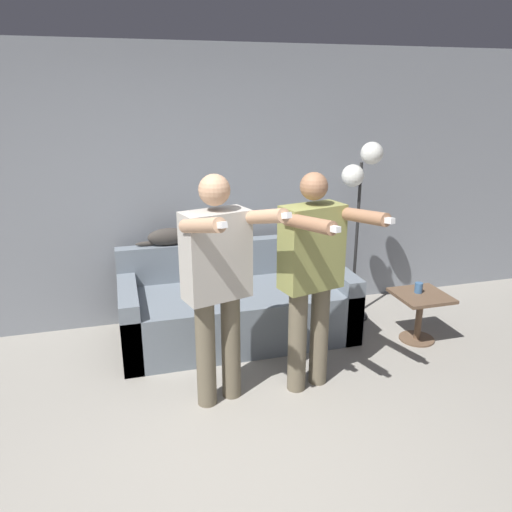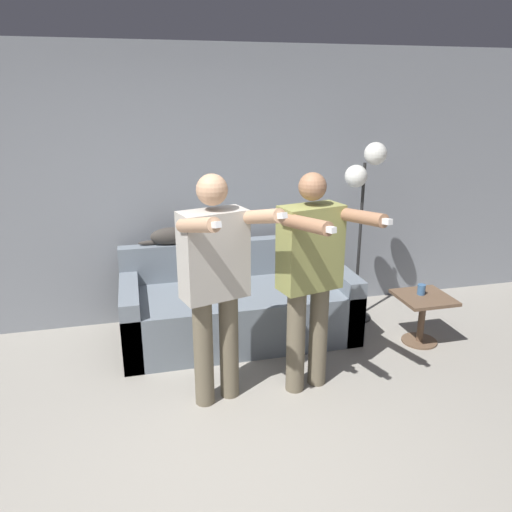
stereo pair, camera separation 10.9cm
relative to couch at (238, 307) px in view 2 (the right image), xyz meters
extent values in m
plane|color=gray|center=(-0.42, -1.89, -0.28)|extent=(16.00, 16.00, 0.00)
cube|color=gray|center=(-0.42, 0.58, 1.02)|extent=(10.00, 0.05, 2.60)
cube|color=slate|center=(0.00, -0.03, -0.05)|extent=(2.08, 0.93, 0.47)
cube|color=slate|center=(0.00, 0.36, 0.37)|extent=(2.08, 0.14, 0.35)
cube|color=slate|center=(-0.96, -0.03, 0.02)|extent=(0.16, 0.93, 0.61)
cube|color=slate|center=(0.96, -0.03, 0.02)|extent=(0.16, 0.93, 0.61)
cylinder|color=#6B604C|center=(-0.46, -0.98, 0.13)|extent=(0.14, 0.14, 0.82)
cylinder|color=#6B604C|center=(-0.26, -0.93, 0.13)|extent=(0.14, 0.14, 0.82)
cube|color=#B7B2A8|center=(-0.36, -0.96, 0.84)|extent=(0.49, 0.33, 0.61)
sphere|color=tan|center=(-0.36, -0.96, 1.29)|extent=(0.21, 0.21, 0.21)
cylinder|color=tan|center=(-0.50, -1.25, 1.13)|extent=(0.22, 0.51, 0.20)
cube|color=white|center=(-0.44, -1.48, 1.19)|extent=(0.07, 0.13, 0.06)
cylinder|color=tan|center=(-0.09, -1.13, 1.13)|extent=(0.22, 0.51, 0.20)
cube|color=white|center=(-0.02, -1.37, 1.19)|extent=(0.07, 0.13, 0.06)
cylinder|color=#6B604C|center=(0.23, -0.98, 0.13)|extent=(0.14, 0.14, 0.82)
cylinder|color=#6B604C|center=(0.43, -0.93, 0.13)|extent=(0.14, 0.14, 0.82)
cube|color=#8C8E4C|center=(0.33, -0.96, 0.84)|extent=(0.48, 0.32, 0.61)
sphere|color=#9E7051|center=(0.33, -0.96, 1.28)|extent=(0.19, 0.19, 0.19)
cylinder|color=#9E7051|center=(0.18, -1.25, 1.10)|extent=(0.20, 0.51, 0.14)
cube|color=white|center=(0.24, -1.49, 1.12)|extent=(0.06, 0.13, 0.05)
cylinder|color=#9E7051|center=(0.59, -1.15, 1.10)|extent=(0.20, 0.51, 0.14)
cube|color=white|center=(0.65, -1.39, 1.12)|extent=(0.06, 0.13, 0.05)
ellipsoid|color=#3D3833|center=(-0.55, 0.36, 0.62)|extent=(0.38, 0.13, 0.16)
sphere|color=#3D3833|center=(-0.39, 0.36, 0.68)|extent=(0.12, 0.12, 0.12)
ellipsoid|color=#3D3833|center=(-0.75, 0.38, 0.57)|extent=(0.21, 0.04, 0.04)
cone|color=#3D3833|center=(-0.42, 0.34, 0.73)|extent=(0.04, 0.04, 0.03)
cone|color=#3D3833|center=(-0.42, 0.38, 0.73)|extent=(0.04, 0.04, 0.03)
cylinder|color=black|center=(1.22, 0.09, -0.27)|extent=(0.32, 0.32, 0.02)
cylinder|color=black|center=(1.22, 0.09, 0.50)|extent=(0.03, 0.03, 1.56)
sphere|color=white|center=(1.32, 0.09, 1.35)|extent=(0.21, 0.21, 0.21)
sphere|color=white|center=(1.14, 0.09, 1.15)|extent=(0.21, 0.21, 0.21)
cylinder|color=brown|center=(1.58, -0.53, -0.27)|extent=(0.32, 0.32, 0.02)
cylinder|color=brown|center=(1.58, -0.53, -0.07)|extent=(0.06, 0.06, 0.42)
cube|color=brown|center=(1.58, -0.53, 0.16)|extent=(0.45, 0.45, 0.03)
cylinder|color=#3D6693|center=(1.57, -0.49, 0.22)|extent=(0.07, 0.07, 0.09)
camera|label=1|loc=(-0.96, -4.11, 1.89)|focal=35.00mm
camera|label=2|loc=(-0.86, -4.14, 1.89)|focal=35.00mm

